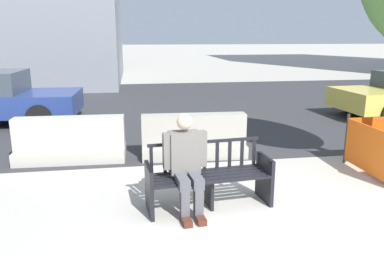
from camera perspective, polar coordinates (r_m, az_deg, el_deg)
ground_plane at (r=4.74m, az=14.54°, el=-15.51°), size 200.00×200.00×0.00m
street_asphalt at (r=12.79m, az=-0.96°, el=3.56°), size 120.00×12.00×0.01m
street_bench at (r=5.15m, az=2.56°, el=-7.72°), size 1.73×0.68×0.88m
seated_person at (r=4.92m, az=-0.91°, el=-5.14°), size 0.59×0.75×1.31m
jersey_barrier_centre at (r=7.25m, az=0.30°, el=-1.74°), size 2.03×0.76×0.84m
jersey_barrier_left at (r=7.36m, az=-18.00°, el=-2.19°), size 2.02×0.74×0.84m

